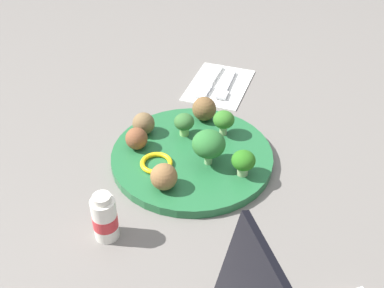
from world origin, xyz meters
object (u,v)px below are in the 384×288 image
Objects in this scene: broccoli_floret_far_rim at (209,144)px; meatball_back_right at (137,138)px; plate at (192,157)px; meatball_mid_left at (144,124)px; napkin at (219,85)px; meatball_front_right at (204,109)px; fork at (226,86)px; knife at (210,83)px; pepper_ring_back_right at (156,163)px; broccoli_floret_center at (184,123)px; meatball_far_rim at (164,177)px; yogurt_bottle at (105,218)px; broccoli_floret_front_right at (224,120)px; broccoli_floret_front_left at (243,161)px.

meatball_back_right is (0.00, -0.13, -0.02)m from broccoli_floret_far_rim.
meatball_mid_left is at bearing -103.85° from plate.
plate is 0.26m from napkin.
meatball_front_right reaches higher than fork.
plate reaches higher than fork.
meatball_back_right is 0.15m from meatball_front_right.
plate reaches higher than knife.
broccoli_floret_far_rim is 0.09m from pepper_ring_back_right.
knife is at bearing -174.51° from broccoli_floret_center.
broccoli_floret_far_rim is 0.13m from meatball_front_right.
pepper_ring_back_right is at bearing 1.33° from knife.
fork is (-0.27, 0.08, -0.03)m from meatball_back_right.
knife is at bearing -66.94° from napkin.
meatball_back_right is 0.11m from meatball_far_rim.
meatball_front_right is 0.31× the size of knife.
meatball_mid_left is at bearing -168.41° from yogurt_bottle.
meatball_back_right is 0.49× the size of yogurt_bottle.
yogurt_bottle is (0.23, 0.05, 0.00)m from meatball_mid_left.
broccoli_floret_far_rim is at bearing 154.51° from yogurt_bottle.
plate is 3.51× the size of yogurt_bottle.
broccoli_floret_far_rim is 0.21m from yogurt_bottle.
knife is (-0.27, 0.04, -0.03)m from meatball_back_right.
broccoli_floret_front_right reaches higher than pepper_ring_back_right.
plate is 6.92× the size of meatball_mid_left.
meatball_far_rim is (0.10, -0.01, 0.03)m from plate.
broccoli_floret_center is at bearing -171.52° from meatball_far_rim.
plate is 0.10m from meatball_back_right.
broccoli_floret_far_rim is 0.09m from meatball_far_rim.
broccoli_floret_front_left reaches higher than meatball_mid_left.
broccoli_floret_front_right reaches higher than broccoli_floret_center.
broccoli_floret_far_rim is 0.28m from knife.
meatball_mid_left is (-0.05, -0.20, -0.01)m from broccoli_floret_front_left.
yogurt_bottle reaches higher than broccoli_floret_front_right.
knife is (-0.18, -0.09, -0.04)m from broccoli_floret_front_right.
broccoli_floret_far_rim reaches higher than napkin.
meatball_front_right is 0.16m from napkin.
knife is at bearing -89.49° from fork.
meatball_front_right is 0.83× the size of pepper_ring_back_right.
meatball_far_rim is (0.08, 0.08, 0.00)m from meatball_back_right.
fork is at bearing 175.25° from broccoli_floret_center.
broccoli_floret_center is 0.91× the size of broccoli_floret_front_right.
knife is (-0.14, -0.04, -0.03)m from meatball_front_right.
meatball_mid_left reaches higher than fork.
meatball_far_rim is (0.17, -0.04, -0.01)m from broccoli_floret_front_right.
meatball_front_right is at bearing 132.42° from meatball_mid_left.
knife is (-0.26, -0.09, -0.05)m from broccoli_floret_far_rim.
knife is 0.45m from yogurt_bottle.
meatball_mid_left is at bearing -142.57° from pepper_ring_back_right.
meatball_mid_left is 0.24m from napkin.
napkin is at bearing -176.32° from meatball_far_rim.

